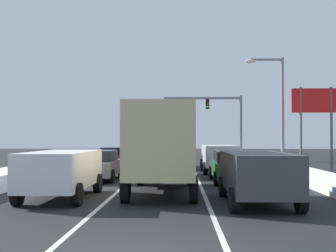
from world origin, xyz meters
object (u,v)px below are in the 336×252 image
object	(u,v)px
suv_charcoal_right_lane_nearest	(257,173)
street_lamp_right_mid	(277,101)
box_truck_center_lane_nearest	(162,144)
sedan_maroon_left_lane_third	(116,159)
roadside_sign_right	(316,109)
sedan_red_center_lane_second	(169,162)
sedan_gray_left_lane_second	(99,165)
suv_silver_right_lane_third	(219,156)
sedan_green_right_lane_second	(232,166)
suv_white_left_lane_nearest	(62,170)
traffic_light_gantry	(216,113)
suv_black_center_lane_third	(172,153)

from	to	relation	value
suv_charcoal_right_lane_nearest	street_lamp_right_mid	size ratio (longest dim) A/B	0.64
box_truck_center_lane_nearest	sedan_maroon_left_lane_third	world-z (taller)	box_truck_center_lane_nearest
roadside_sign_right	sedan_maroon_left_lane_third	bearing A→B (deg)	-178.61
sedan_red_center_lane_second	sedan_gray_left_lane_second	size ratio (longest dim) A/B	1.00
suv_silver_right_lane_third	sedan_red_center_lane_second	distance (m)	4.01
sedan_green_right_lane_second	box_truck_center_lane_nearest	world-z (taller)	box_truck_center_lane_nearest
sedan_maroon_left_lane_third	street_lamp_right_mid	distance (m)	11.68
sedan_green_right_lane_second	suv_white_left_lane_nearest	world-z (taller)	suv_white_left_lane_nearest
street_lamp_right_mid	roadside_sign_right	bearing A→B (deg)	-27.48
sedan_green_right_lane_second	sedan_maroon_left_lane_third	xyz separation A→B (m)	(-6.77, 7.44, 0.00)
traffic_light_gantry	street_lamp_right_mid	size ratio (longest dim) A/B	0.98
sedan_green_right_lane_second	street_lamp_right_mid	bearing A→B (deg)	65.16
sedan_red_center_lane_second	sedan_maroon_left_lane_third	world-z (taller)	same
sedan_red_center_lane_second	traffic_light_gantry	world-z (taller)	traffic_light_gantry
sedan_gray_left_lane_second	street_lamp_right_mid	size ratio (longest dim) A/B	0.59
suv_charcoal_right_lane_nearest	box_truck_center_lane_nearest	distance (m)	4.17
suv_black_center_lane_third	suv_white_left_lane_nearest	distance (m)	16.00
sedan_red_center_lane_second	sedan_gray_left_lane_second	world-z (taller)	same
sedan_red_center_lane_second	roadside_sign_right	size ratio (longest dim) A/B	0.82
box_truck_center_lane_nearest	traffic_light_gantry	size ratio (longest dim) A/B	0.95
box_truck_center_lane_nearest	street_lamp_right_mid	size ratio (longest dim) A/B	0.94
sedan_green_right_lane_second	sedan_gray_left_lane_second	distance (m)	6.70
traffic_light_gantry	box_truck_center_lane_nearest	bearing A→B (deg)	-99.41
box_truck_center_lane_nearest	sedan_maroon_left_lane_third	bearing A→B (deg)	106.97
suv_silver_right_lane_third	sedan_maroon_left_lane_third	world-z (taller)	suv_silver_right_lane_third
sedan_green_right_lane_second	suv_black_center_lane_third	xyz separation A→B (m)	(-3.09, 9.84, 0.25)
traffic_light_gantry	roadside_sign_right	bearing A→B (deg)	-67.30
street_lamp_right_mid	suv_silver_right_lane_third	bearing A→B (deg)	-143.97
suv_silver_right_lane_third	sedan_gray_left_lane_second	bearing A→B (deg)	-142.71
sedan_green_right_lane_second	sedan_red_center_lane_second	size ratio (longest dim) A/B	1.00
sedan_red_center_lane_second	street_lamp_right_mid	world-z (taller)	street_lamp_right_mid
box_truck_center_lane_nearest	sedan_maroon_left_lane_third	size ratio (longest dim) A/B	1.60
sedan_maroon_left_lane_third	traffic_light_gantry	bearing A→B (deg)	59.98
suv_charcoal_right_lane_nearest	box_truck_center_lane_nearest	bearing A→B (deg)	141.54
sedan_red_center_lane_second	street_lamp_right_mid	size ratio (longest dim) A/B	0.59
box_truck_center_lane_nearest	suv_white_left_lane_nearest	xyz separation A→B (m)	(-3.51, -1.46, -0.88)
suv_white_left_lane_nearest	sedan_gray_left_lane_second	size ratio (longest dim) A/B	1.09
box_truck_center_lane_nearest	sedan_red_center_lane_second	distance (m)	7.62
suv_silver_right_lane_third	box_truck_center_lane_nearest	xyz separation A→B (m)	(-3.09, -10.15, 0.88)
suv_charcoal_right_lane_nearest	suv_silver_right_lane_third	distance (m)	12.69
box_truck_center_lane_nearest	sedan_gray_left_lane_second	xyz separation A→B (m)	(-3.44, 5.17, -1.14)
box_truck_center_lane_nearest	sedan_red_center_lane_second	world-z (taller)	box_truck_center_lane_nearest
suv_black_center_lane_third	traffic_light_gantry	distance (m)	12.22
sedan_green_right_lane_second	roadside_sign_right	distance (m)	10.59
suv_charcoal_right_lane_nearest	sedan_gray_left_lane_second	bearing A→B (deg)	130.72
suv_black_center_lane_third	suv_charcoal_right_lane_nearest	bearing A→B (deg)	-79.51
suv_white_left_lane_nearest	roadside_sign_right	distance (m)	19.08
suv_white_left_lane_nearest	roadside_sign_right	size ratio (longest dim) A/B	0.89
box_truck_center_lane_nearest	roadside_sign_right	xyz separation A→B (m)	(9.63, 12.05, 2.12)
sedan_green_right_lane_second	traffic_light_gantry	distance (m)	21.19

